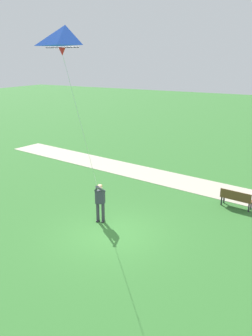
# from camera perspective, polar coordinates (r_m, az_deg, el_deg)

# --- Properties ---
(ground_plane) EXTENTS (120.00, 120.00, 0.00)m
(ground_plane) POSITION_cam_1_polar(r_m,az_deg,el_deg) (14.69, -2.43, -10.55)
(ground_plane) COLOR #33702D
(walkway_path) EXTENTS (6.33, 32.05, 0.02)m
(walkway_path) POSITION_cam_1_polar(r_m,az_deg,el_deg) (19.91, 13.58, -3.27)
(walkway_path) COLOR #B7AD99
(walkway_path) RESTS_ON ground
(person_kite_flyer) EXTENTS (0.63, 0.50, 1.83)m
(person_kite_flyer) POSITION_cam_1_polar(r_m,az_deg,el_deg) (15.27, -4.23, -5.11)
(person_kite_flyer) COLOR #232328
(person_kite_flyer) RESTS_ON ground
(flying_kite) EXTENTS (3.20, 1.69, 6.00)m
(flying_kite) POSITION_cam_1_polar(r_m,az_deg,el_deg) (10.80, -9.78, 19.47)
(flying_kite) COLOR blue
(park_bench_near_walkway) EXTENTS (0.62, 1.54, 0.88)m
(park_bench_near_walkway) POSITION_cam_1_polar(r_m,az_deg,el_deg) (17.61, 17.41, -4.63)
(park_bench_near_walkway) COLOR brown
(park_bench_near_walkway) RESTS_ON ground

